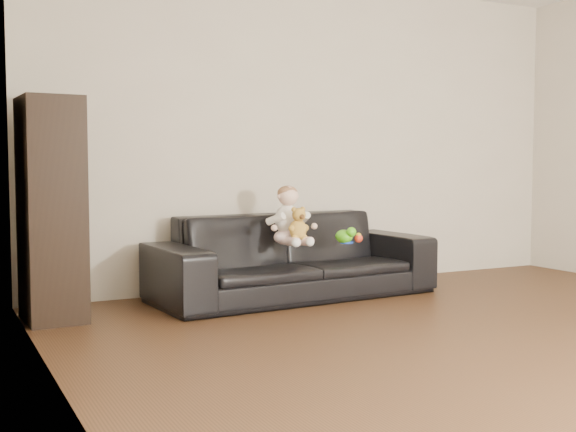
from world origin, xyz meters
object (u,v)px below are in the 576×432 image
cabinet (51,210)px  teddy_bear (298,224)px  toy_green (344,237)px  toy_blue_disc (347,242)px  baby (289,219)px  sofa (293,256)px  toy_rattle (359,238)px

cabinet → teddy_bear: size_ratio=6.01×
teddy_bear → toy_green: (0.43, 0.06, -0.12)m
cabinet → toy_blue_disc: cabinet is taller
cabinet → toy_blue_disc: (2.17, -0.16, -0.30)m
toy_green → toy_blue_disc: bearing=-8.2°
cabinet → baby: 1.71m
toy_blue_disc → teddy_bear: bearing=-173.4°
teddy_bear → toy_blue_disc: 0.48m
baby → toy_green: baby is taller
sofa → toy_blue_disc: 0.43m
toy_rattle → toy_blue_disc: 0.11m
toy_rattle → toy_blue_disc: bearing=178.7°
sofa → teddy_bear: 0.38m
toy_blue_disc → toy_green: bearing=171.8°
sofa → baby: size_ratio=4.90×
toy_blue_disc → toy_rattle: bearing=-1.3°
sofa → toy_blue_disc: sofa is taller
cabinet → toy_green: (2.14, -0.16, -0.26)m
cabinet → toy_blue_disc: size_ratio=14.45×
sofa → teddy_bear: bearing=-113.5°
sofa → toy_rattle: bearing=-28.2°
cabinet → teddy_bear: cabinet is taller
baby → toy_rattle: (0.56, -0.09, -0.17)m
baby → toy_blue_disc: bearing=-19.0°
sofa → cabinet: (-1.81, -0.05, 0.41)m
toy_green → toy_blue_disc: 0.05m
teddy_bear → toy_rattle: (0.55, 0.05, -0.14)m
toy_green → toy_rattle: (0.13, -0.01, -0.02)m
teddy_bear → toy_blue_disc: bearing=5.5°
teddy_bear → toy_blue_disc: (0.45, 0.05, -0.16)m
teddy_bear → toy_rattle: bearing=4.0°
cabinet → baby: cabinet is taller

